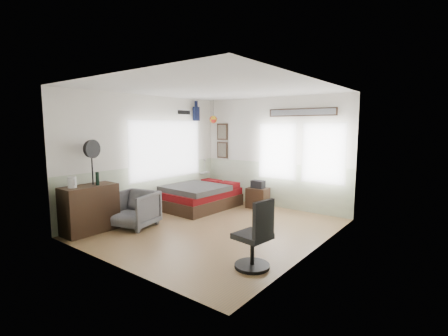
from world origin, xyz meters
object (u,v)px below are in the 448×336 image
(dresser, at_px, (90,209))
(task_chair, at_px, (255,241))
(bed, at_px, (201,197))
(nightstand, at_px, (258,198))
(armchair, at_px, (134,209))

(dresser, distance_m, task_chair, 3.39)
(bed, xyz_separation_m, dresser, (-0.44, -2.66, 0.17))
(bed, distance_m, dresser, 2.70)
(bed, bearing_deg, nightstand, 40.43)
(armchair, distance_m, task_chair, 2.94)
(nightstand, distance_m, task_chair, 3.49)
(task_chair, bearing_deg, dresser, -163.22)
(bed, xyz_separation_m, armchair, (-0.02, -1.95, 0.08))
(bed, height_order, nightstand, bed)
(nightstand, bearing_deg, task_chair, -63.37)
(bed, height_order, task_chair, task_chair)
(nightstand, xyz_separation_m, task_chair, (1.80, -2.99, 0.16))
(dresser, relative_size, armchair, 1.26)
(bed, relative_size, nightstand, 3.76)
(bed, xyz_separation_m, task_chair, (2.91, -2.12, 0.13))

